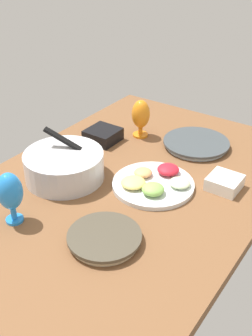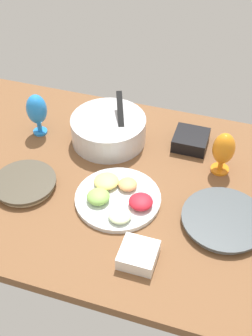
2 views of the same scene
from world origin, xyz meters
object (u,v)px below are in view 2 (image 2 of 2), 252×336
Objects in this scene: dinner_plate_left at (25,183)px; dinner_plate_right at (224,220)px; mixing_bowl at (109,129)px; hurricane_glass_blue at (37,110)px; fruit_platter at (118,197)px; square_bowl_white at (138,254)px; square_bowl_black at (191,140)px; hurricane_glass_orange at (224,150)px.

dinner_plate_left is 74.75cm from dinner_plate_right.
mixing_bowl is 1.64× the size of hurricane_glass_blue.
hurricane_glass_blue is (-83.65, 26.92, 10.26)cm from dinner_plate_right.
dinner_plate_right is at bearing 1.82° from fruit_platter.
mixing_bowl is at bearing 59.57° from dinner_plate_left.
square_bowl_white is at bearing -57.27° from fruit_platter.
square_bowl_black is (4.44, 62.04, 0.38)cm from square_bowl_white.
mixing_bowl reaches higher than square_bowl_black.
square_bowl_white is (59.62, -50.85, -8.93)cm from hurricane_glass_blue.
hurricane_glass_orange reaches higher than square_bowl_white.
square_bowl_black is at bearing 85.91° from square_bowl_white.
hurricane_glass_orange is 1.29× the size of square_bowl_black.
hurricane_glass_orange is (69.19, 31.59, 9.01)cm from dinner_plate_left.
mixing_bowl reaches higher than square_bowl_white.
square_bowl_white is 0.85× the size of square_bowl_black.
hurricane_glass_orange is (78.26, -0.28, -1.14)cm from hurricane_glass_blue.
fruit_platter is 2.67× the size of square_bowl_white.
square_bowl_black reaches higher than square_bowl_white.
dinner_plate_right is at bearing -30.19° from mixing_bowl.
square_bowl_white is (-24.03, -23.93, 1.33)cm from dinner_plate_right.
hurricane_glass_orange is at bearing 69.77° from square_bowl_white.
mixing_bowl reaches higher than fruit_platter.
hurricane_glass_blue is at bearing 105.88° from dinner_plate_left.
dinner_plate_left is 1.33× the size of hurricane_glass_orange.
dinner_plate_right is 28.67cm from hurricane_glass_orange.
hurricane_glass_blue is 78.87cm from square_bowl_white.
dinner_plate_left is at bearing -74.12° from hurricane_glass_blue.
mixing_bowl is 1.74× the size of hurricane_glass_orange.
hurricane_glass_blue is at bearing 147.99° from fruit_platter.
fruit_platter reaches higher than dinner_plate_left.
dinner_plate_right is 33.94cm from square_bowl_white.
hurricane_glass_orange is (33.23, 27.87, 8.74)cm from fruit_platter.
mixing_bowl reaches higher than dinner_plate_right.
square_bowl_white is at bearing -61.88° from mixing_bowl.
hurricane_glass_blue is at bearing -172.18° from mixing_bowl.
square_bowl_black is at bearing 9.91° from hurricane_glass_blue.
hurricane_glass_orange reaches higher than dinner_plate_right.
mixing_bowl is at bearing 149.81° from dinner_plate_right.
square_bowl_black is at bearing 11.75° from mixing_bowl.
hurricane_glass_blue reaches higher than hurricane_glass_orange.
hurricane_glass_blue reaches higher than square_bowl_black.
mixing_bowl is at bearing 114.61° from fruit_platter.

